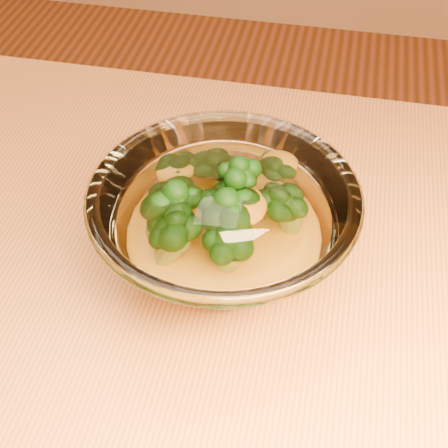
{
  "coord_description": "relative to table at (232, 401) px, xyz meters",
  "views": [
    {
      "loc": [
        0.05,
        -0.3,
        1.21
      ],
      "look_at": [
        -0.03,
        0.08,
        0.81
      ],
      "focal_mm": 50.0,
      "sensor_mm": 36.0,
      "label": 1
    }
  ],
  "objects": [
    {
      "name": "cheese_sauce",
      "position": [
        -0.03,
        0.08,
        0.13
      ],
      "size": [
        0.13,
        0.13,
        0.04
      ],
      "primitive_type": "ellipsoid",
      "color": "yellow",
      "rests_on": "glass_bowl"
    },
    {
      "name": "table",
      "position": [
        0.0,
        0.0,
        0.0
      ],
      "size": [
        1.2,
        0.8,
        0.75
      ],
      "color": "#BA6638",
      "rests_on": "ground"
    },
    {
      "name": "broccoli_heap",
      "position": [
        -0.03,
        0.09,
        0.17
      ],
      "size": [
        0.15,
        0.14,
        0.08
      ],
      "color": "black",
      "rests_on": "cheese_sauce"
    },
    {
      "name": "glass_bowl",
      "position": [
        -0.03,
        0.08,
        0.15
      ],
      "size": [
        0.24,
        0.24,
        0.1
      ],
      "color": "white",
      "rests_on": "table"
    }
  ]
}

